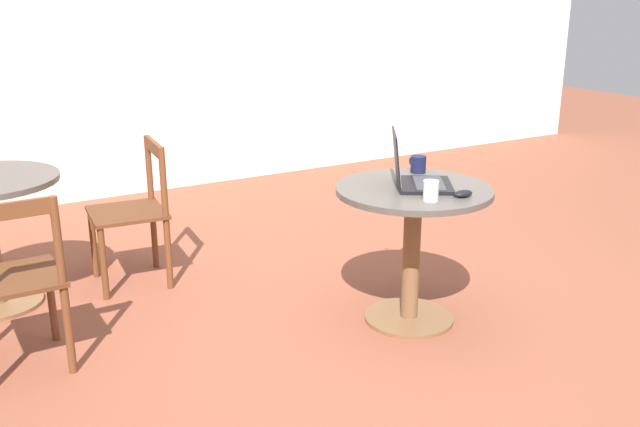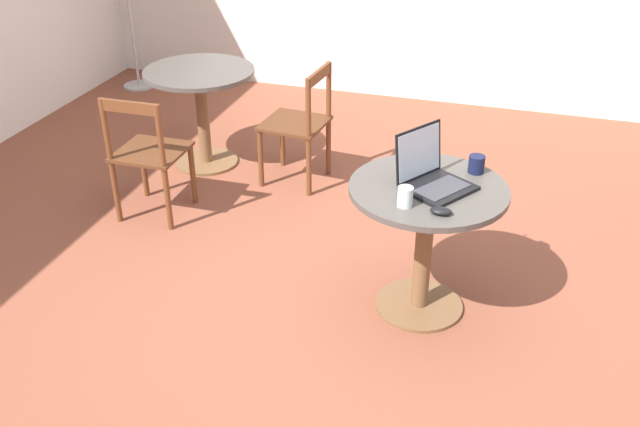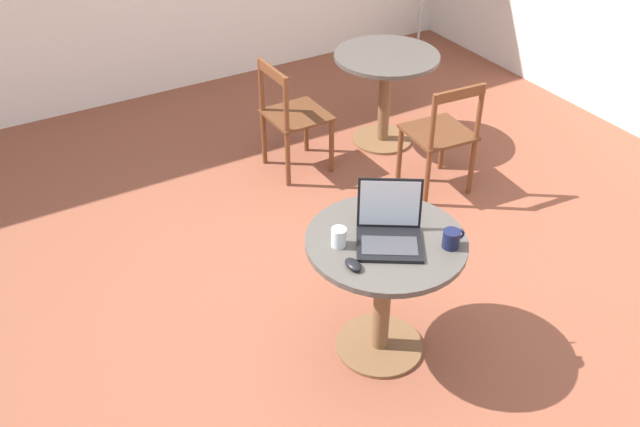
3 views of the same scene
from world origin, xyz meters
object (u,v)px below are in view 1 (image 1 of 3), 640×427
Objects in this scene: cafe_table_near at (413,223)px; drinking_glass at (431,191)px; mug at (418,164)px; chair_mid_front at (135,212)px; chair_mid_left at (14,283)px; mouse at (463,194)px; laptop at (416,176)px.

cafe_table_near is 0.33m from drinking_glass.
chair_mid_front is at bearing 52.13° from mug.
chair_mid_left is 8.75× the size of drinking_glass.
chair_mid_front is 1.00× the size of chair_mid_left.
cafe_table_near is 0.94× the size of chair_mid_left.
chair_mid_front reaches higher than mug.
drinking_glass is at bearing -145.29° from chair_mid_front.
laptop is at bearing 18.40° from mouse.
cafe_table_near is 1.59m from chair_mid_front.
cafe_table_near is at bearing -18.79° from drinking_glass.
laptop is at bearing -104.21° from chair_mid_left.
mouse is (-1.44, -1.14, 0.30)m from chair_mid_front.
mug is (0.47, -0.10, 0.03)m from mouse.
chair_mid_left is 1.87m from drinking_glass.
chair_mid_front is 2.00× the size of laptop.
cafe_table_near is 6.54× the size of mug.
laptop is 4.38× the size of drinking_glass.
mouse is at bearing -141.47° from chair_mid_front.
mug is (0.22, -0.18, -0.01)m from laptop.
mug is at bearing -40.93° from cafe_table_near.
mouse is at bearing -158.83° from cafe_table_near.
mouse is at bearing -110.57° from chair_mid_left.
drinking_glass is (0.03, 0.17, 0.03)m from mouse.
mouse is (-0.25, -0.08, -0.04)m from laptop.
chair_mid_front is 6.98× the size of mug.
mug is at bearing -127.87° from chair_mid_front.
cafe_table_near is 7.64× the size of mouse.
chair_mid_left reaches higher than mouse.
chair_mid_front is at bearing 41.36° from cafe_table_near.
drinking_glass is (-0.68, -1.71, 0.33)m from chair_mid_left.
chair_mid_front is at bearing 41.81° from laptop.
chair_mid_front and chair_mid_left have the same top height.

